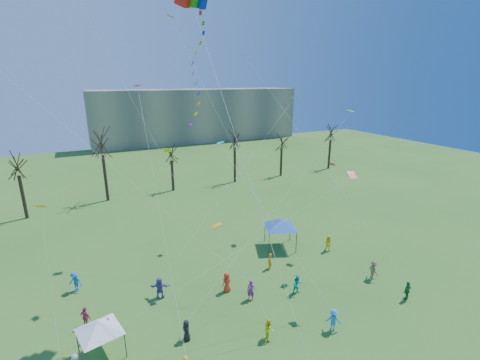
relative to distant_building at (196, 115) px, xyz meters
name	(u,v)px	position (x,y,z in m)	size (l,w,h in m)	color
ground	(279,356)	(-22.00, -82.00, -7.50)	(160.00, 160.00, 0.00)	#2F6720
distant_building	(196,115)	(0.00, 0.00, 0.00)	(60.00, 14.00, 15.00)	gray
bare_tree_row	(164,152)	(-20.60, -45.44, -0.65)	(70.45, 8.29, 11.04)	black
big_box_kite	(201,71)	(-23.87, -73.58, 10.77)	(2.31, 7.41, 24.12)	red
canopy_tent_white	(99,326)	(-32.61, -76.82, -5.18)	(3.55, 3.55, 2.74)	#3F3F44
canopy_tent_blue	(281,223)	(-13.80, -69.05, -4.65)	(4.18, 4.18, 3.36)	#3F3F44
festival_crowd	(230,298)	(-22.95, -76.02, -6.63)	(26.55, 14.61, 1.83)	red
small_kites_aloft	(218,132)	(-21.79, -71.32, 6.01)	(31.80, 18.74, 31.71)	#FBB10D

